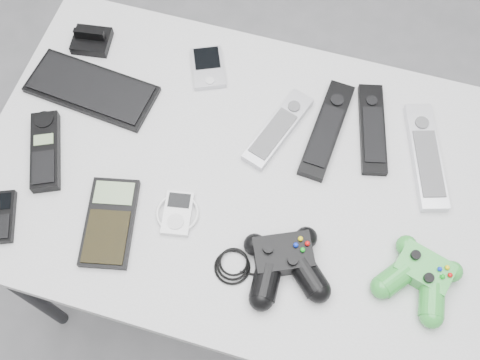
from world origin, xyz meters
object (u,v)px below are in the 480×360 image
(remote_black_b, at_px, (372,128))
(remote_black_a, at_px, (327,129))
(cordless_handset, at_px, (45,151))
(controller_green, at_px, (420,276))
(calculator, at_px, (110,222))
(mobile_phone, at_px, (1,217))
(mp3_player, at_px, (177,213))
(desk, at_px, (244,186))
(remote_silver_b, at_px, (426,156))
(pda, at_px, (208,67))
(controller_black, at_px, (285,262))
(pda_keyboard, at_px, (91,89))
(remote_silver_a, at_px, (278,129))

(remote_black_b, bearing_deg, remote_black_a, -175.25)
(cordless_handset, distance_m, controller_green, 0.78)
(cordless_handset, distance_m, calculator, 0.21)
(remote_black_b, relative_size, mobile_phone, 1.98)
(remote_black_a, height_order, mp3_player, remote_black_a)
(desk, xyz_separation_m, remote_silver_b, (0.35, 0.14, 0.08))
(pda, xyz_separation_m, cordless_handset, (-0.26, -0.30, 0.01))
(remote_black_b, xyz_separation_m, mp3_player, (-0.33, -0.30, -0.00))
(desk, distance_m, remote_silver_b, 0.38)
(pda, relative_size, mobile_phone, 1.00)
(controller_black, bearing_deg, remote_black_a, 63.19)
(controller_green, bearing_deg, calculator, -157.96)
(pda, relative_size, remote_black_a, 0.46)
(remote_black_b, xyz_separation_m, remote_silver_b, (0.12, -0.03, 0.00))
(desk, distance_m, calculator, 0.29)
(mp3_player, bearing_deg, pda, 87.66)
(pda_keyboard, bearing_deg, remote_silver_a, 7.92)
(remote_black_a, height_order, controller_black, controller_black)
(pda_keyboard, distance_m, remote_black_a, 0.52)
(calculator, bearing_deg, remote_silver_a, 36.01)
(desk, height_order, remote_black_b, remote_black_b)
(remote_black_b, height_order, controller_green, controller_green)
(calculator, bearing_deg, desk, 26.70)
(desk, xyz_separation_m, remote_silver_a, (0.04, 0.12, 0.07))
(pda_keyboard, distance_m, calculator, 0.32)
(remote_silver_a, distance_m, calculator, 0.39)
(mp3_player, bearing_deg, remote_black_a, 37.72)
(pda_keyboard, relative_size, controller_green, 1.85)
(mobile_phone, bearing_deg, remote_silver_a, 14.47)
(desk, bearing_deg, remote_black_a, 45.51)
(remote_silver_a, xyz_separation_m, remote_silver_b, (0.31, 0.02, 0.00))
(remote_silver_a, xyz_separation_m, cordless_handset, (-0.45, -0.19, 0.00))
(pda_keyboard, xyz_separation_m, mobile_phone, (-0.05, -0.33, 0.00))
(remote_black_a, bearing_deg, controller_green, -43.90)
(remote_black_a, bearing_deg, cordless_handset, -153.97)
(cordless_handset, bearing_deg, controller_black, -34.53)
(desk, distance_m, mobile_phone, 0.49)
(mobile_phone, xyz_separation_m, mp3_player, (0.33, 0.10, -0.00))
(pda_keyboard, bearing_deg, cordless_handset, -94.26)
(pda, bearing_deg, remote_black_a, -39.76)
(remote_black_b, distance_m, controller_black, 0.35)
(remote_silver_b, xyz_separation_m, mobile_phone, (-0.77, -0.36, -0.00))
(pda_keyboard, height_order, remote_black_a, remote_black_a)
(remote_black_a, xyz_separation_m, calculator, (-0.36, -0.32, -0.00))
(remote_black_b, bearing_deg, controller_black, -120.49)
(mobile_phone, distance_m, controller_green, 0.81)
(pda_keyboard, bearing_deg, desk, -9.15)
(remote_black_a, relative_size, remote_silver_b, 0.98)
(remote_silver_b, bearing_deg, cordless_handset, 178.38)
(calculator, bearing_deg, remote_black_b, 25.51)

